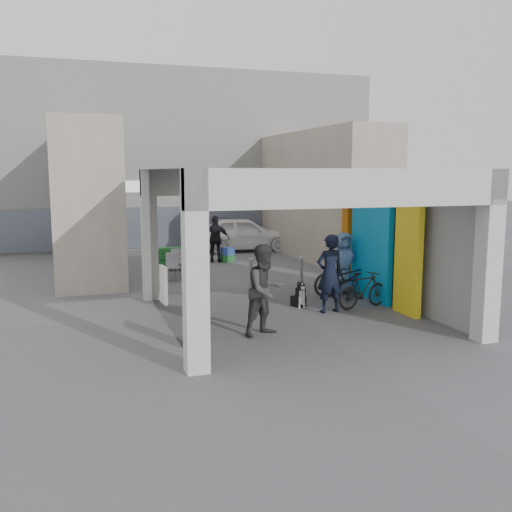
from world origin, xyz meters
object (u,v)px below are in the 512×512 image
object	(u,v)px
man_with_dog	(330,274)
man_crates	(216,239)
produce_stand	(172,261)
man_elderly	(343,263)
bicycle_rear	(363,290)
man_back_turned	(265,290)
cafe_set	(185,268)
bicycle_front	(350,277)
white_van	(243,234)
border_collie	(300,296)

from	to	relation	value
man_with_dog	man_crates	distance (m)	8.54
produce_stand	man_elderly	distance (m)	6.69
man_elderly	bicycle_rear	world-z (taller)	man_elderly
produce_stand	man_with_dog	bearing A→B (deg)	-91.36
man_back_turned	man_with_dog	bearing A→B (deg)	11.09
cafe_set	bicycle_front	distance (m)	5.72
man_with_dog	bicycle_rear	bearing A→B (deg)	-177.03
produce_stand	man_elderly	bearing A→B (deg)	-74.72
man_with_dog	man_crates	size ratio (longest dim) A/B	1.09
white_van	man_elderly	bearing A→B (deg)	-174.24
man_elderly	man_back_turned	bearing A→B (deg)	-135.30
produce_stand	man_back_turned	world-z (taller)	man_back_turned
man_back_turned	white_van	world-z (taller)	man_back_turned
border_collie	bicycle_rear	world-z (taller)	bicycle_rear
white_van	bicycle_front	bearing A→B (deg)	-174.38
man_back_turned	bicycle_rear	xyz separation A→B (m)	(3.14, 1.51, -0.50)
cafe_set	man_elderly	xyz separation A→B (m)	(3.82, -3.84, 0.56)
man_with_dog	bicycle_rear	xyz separation A→B (m)	(1.01, 0.14, -0.50)
man_back_turned	bicycle_front	bearing A→B (deg)	18.06
border_collie	man_with_dog	distance (m)	1.12
man_crates	man_elderly	bearing A→B (deg)	120.79
man_back_turned	man_crates	bearing A→B (deg)	60.60
man_crates	bicycle_front	xyz separation A→B (m)	(2.08, -7.02, -0.35)
man_elderly	bicycle_front	bearing A→B (deg)	-90.69
border_collie	man_crates	xyz separation A→B (m)	(-0.29, 7.76, 0.61)
produce_stand	man_elderly	xyz separation A→B (m)	(4.02, -5.32, 0.56)
white_van	man_crates	bearing A→B (deg)	150.23
produce_stand	bicycle_rear	size ratio (longest dim) A/B	0.77
produce_stand	man_crates	world-z (taller)	man_crates
produce_stand	cafe_set	bearing A→B (deg)	-104.38
man_back_turned	bicycle_front	distance (m)	4.48
border_collie	man_elderly	bearing A→B (deg)	13.27
bicycle_front	man_back_turned	bearing A→B (deg)	134.35
border_collie	bicycle_rear	bearing A→B (deg)	-41.39
man_elderly	bicycle_front	world-z (taller)	man_elderly
cafe_set	man_back_turned	size ratio (longest dim) A/B	0.76
cafe_set	man_elderly	distance (m)	5.45
produce_stand	man_back_turned	xyz separation A→B (m)	(0.57, -8.59, 0.66)
man_elderly	produce_stand	bearing A→B (deg)	128.31
cafe_set	white_van	world-z (taller)	white_van
man_crates	bicycle_rear	size ratio (longest dim) A/B	1.14
cafe_set	bicycle_rear	bearing A→B (deg)	-57.94
cafe_set	produce_stand	bearing A→B (deg)	97.40
border_collie	white_van	world-z (taller)	white_van
man_crates	bicycle_front	distance (m)	7.33
man_with_dog	bicycle_front	size ratio (longest dim) A/B	0.93
man_with_dog	white_van	size ratio (longest dim) A/B	0.44
bicycle_rear	white_van	world-z (taller)	white_van
man_elderly	bicycle_rear	xyz separation A→B (m)	(-0.32, -1.76, -0.41)
border_collie	bicycle_front	size ratio (longest dim) A/B	0.34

